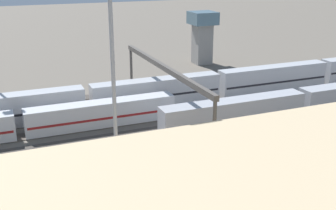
{
  "coord_description": "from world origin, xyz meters",
  "views": [
    {
      "loc": [
        26.69,
        59.92,
        24.24
      ],
      "look_at": [
        2.63,
        1.47,
        2.5
      ],
      "focal_mm": 44.88,
      "sensor_mm": 36.0,
      "label": 1
    }
  ],
  "objects_px": {
    "train_on_track_3": "(19,125)",
    "control_tower": "(202,33)",
    "train_on_track_2": "(157,93)",
    "signal_gantry": "(163,72)",
    "light_mast_1": "(111,23)"
  },
  "relations": [
    {
      "from": "train_on_track_2",
      "to": "signal_gantry",
      "type": "distance_m",
      "value": 7.14
    },
    {
      "from": "train_on_track_2",
      "to": "light_mast_1",
      "type": "xyz_separation_m",
      "value": [
        13.74,
        23.34,
        15.75
      ]
    },
    {
      "from": "train_on_track_3",
      "to": "control_tower",
      "type": "bearing_deg",
      "value": -144.94
    },
    {
      "from": "train_on_track_3",
      "to": "light_mast_1",
      "type": "height_order",
      "value": "light_mast_1"
    },
    {
      "from": "signal_gantry",
      "to": "control_tower",
      "type": "relative_size",
      "value": 2.76
    },
    {
      "from": "light_mast_1",
      "to": "train_on_track_3",
      "type": "bearing_deg",
      "value": -63.05
    },
    {
      "from": "train_on_track_2",
      "to": "light_mast_1",
      "type": "relative_size",
      "value": 4.12
    },
    {
      "from": "train_on_track_3",
      "to": "train_on_track_2",
      "type": "xyz_separation_m",
      "value": [
        -23.06,
        -5.0,
        0.62
      ]
    },
    {
      "from": "train_on_track_3",
      "to": "control_tower",
      "type": "relative_size",
      "value": 3.72
    },
    {
      "from": "train_on_track_2",
      "to": "light_mast_1",
      "type": "bearing_deg",
      "value": 59.52
    },
    {
      "from": "train_on_track_3",
      "to": "light_mast_1",
      "type": "distance_m",
      "value": 26.29
    },
    {
      "from": "signal_gantry",
      "to": "control_tower",
      "type": "distance_m",
      "value": 39.2
    },
    {
      "from": "light_mast_1",
      "to": "signal_gantry",
      "type": "height_order",
      "value": "light_mast_1"
    },
    {
      "from": "train_on_track_2",
      "to": "control_tower",
      "type": "height_order",
      "value": "control_tower"
    },
    {
      "from": "train_on_track_3",
      "to": "light_mast_1",
      "type": "xyz_separation_m",
      "value": [
        -9.32,
        18.34,
        16.37
      ]
    }
  ]
}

